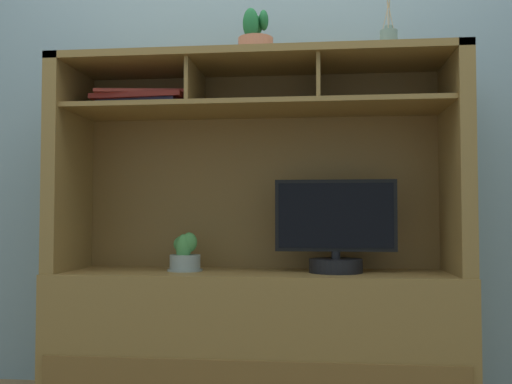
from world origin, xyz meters
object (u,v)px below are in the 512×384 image
magazine_stack_left (143,102)px  diffuser_bottle (389,41)px  media_console (256,296)px  tv_monitor (336,233)px  potted_succulent (255,39)px  potted_orchid (185,255)px

magazine_stack_left → diffuser_bottle: 1.07m
media_console → tv_monitor: size_ratio=3.41×
potted_succulent → tv_monitor: bearing=1.1°
tv_monitor → diffuser_bottle: (0.22, -0.02, 0.79)m
magazine_stack_left → diffuser_bottle: (1.05, -0.05, 0.22)m
diffuser_bottle → media_console: bearing=176.4°
media_console → diffuser_bottle: size_ratio=5.69×
tv_monitor → potted_orchid: bearing=178.8°
media_console → magazine_stack_left: media_console is taller
magazine_stack_left → media_console: bearing=-2.0°
potted_orchid → potted_succulent: potted_succulent is taller
tv_monitor → diffuser_bottle: 0.82m
diffuser_bottle → potted_orchid: bearing=177.8°
potted_orchid → magazine_stack_left: 0.69m
tv_monitor → potted_orchid: tv_monitor is taller
tv_monitor → potted_orchid: (-0.63, 0.01, -0.09)m
magazine_stack_left → potted_succulent: 0.55m
media_console → magazine_stack_left: size_ratio=4.00×
media_console → potted_orchid: size_ratio=10.40×
diffuser_bottle → potted_succulent: bearing=178.7°
potted_orchid → magazine_stack_left: size_ratio=0.38×
potted_orchid → potted_succulent: bearing=-3.8°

